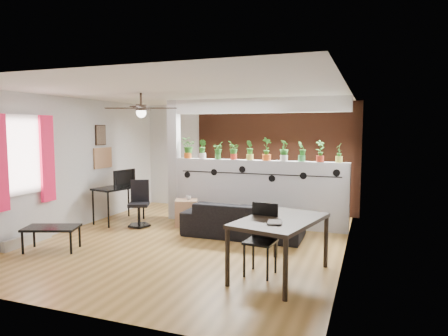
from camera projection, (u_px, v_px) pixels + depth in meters
room_shell at (191, 168)px, 6.98m from camera, size 6.30×7.10×2.90m
partition_wall at (258, 193)px, 8.16m from camera, size 3.60×0.18×1.35m
ceiling_header at (259, 106)px, 7.99m from camera, size 3.60×0.18×0.30m
pier_column at (174, 160)px, 8.76m from camera, size 0.22×0.20×2.60m
brick_panel at (275, 158)px, 9.47m from camera, size 3.90×0.05×2.60m
vine_decal at (257, 174)px, 8.03m from camera, size 3.31×0.01×0.30m
window_assembly at (23, 157)px, 6.72m from camera, size 0.09×1.30×1.55m
baseboard_heater at (28, 239)px, 6.85m from camera, size 0.08×1.00×0.18m
corkboard at (103, 158)px, 8.75m from camera, size 0.03×0.60×0.45m
framed_art at (101, 135)px, 8.65m from camera, size 0.03×0.34×0.44m
ceiling_fan at (141, 110)px, 6.87m from camera, size 1.19×1.19×0.43m
potted_plant_0 at (188, 147)px, 8.62m from camera, size 0.27×0.24×0.45m
potted_plant_1 at (203, 148)px, 8.50m from camera, size 0.25×0.23×0.41m
potted_plant_2 at (218, 150)px, 8.38m from camera, size 0.18×0.21×0.36m
potted_plant_3 at (234, 150)px, 8.26m from camera, size 0.20×0.23×0.38m
potted_plant_4 at (250, 150)px, 8.14m from camera, size 0.24×0.25×0.40m
potted_plant_5 at (267, 148)px, 8.01m from camera, size 0.30×0.27×0.47m
potted_plant_6 at (284, 150)px, 7.89m from camera, size 0.27×0.27×0.42m
potted_plant_7 at (302, 151)px, 7.77m from camera, size 0.25×0.24×0.39m
potted_plant_8 at (320, 150)px, 7.65m from camera, size 0.27×0.25×0.42m
potted_plant_9 at (339, 152)px, 7.53m from camera, size 0.15×0.19×0.38m
sofa at (243, 220)px, 7.37m from camera, size 2.10×0.84×0.61m
cube_shelf at (186, 213)px, 8.18m from camera, size 0.56×0.53×0.54m
cup at (188, 198)px, 8.13m from camera, size 0.14×0.14×0.09m
computer_desk at (119, 190)px, 8.49m from camera, size 0.78×1.15×0.76m
monitor at (123, 181)px, 8.61m from camera, size 0.35×0.12×0.19m
office_chair at (139, 207)px, 8.11m from camera, size 0.51×0.51×0.93m
dining_table at (280, 225)px, 5.34m from camera, size 1.19×1.61×0.79m
book at (268, 222)px, 5.08m from camera, size 0.22×0.27×0.02m
folding_chair at (263, 232)px, 5.46m from camera, size 0.43×0.43×0.97m
coffee_table at (51, 229)px, 6.51m from camera, size 0.96×0.74×0.40m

